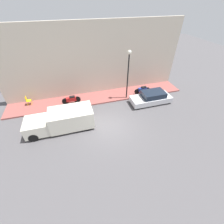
{
  "coord_description": "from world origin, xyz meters",
  "views": [
    {
      "loc": [
        -8.77,
        2.46,
        8.89
      ],
      "look_at": [
        1.23,
        -0.43,
        0.6
      ],
      "focal_mm": 24.0,
      "sensor_mm": 36.0,
      "label": 1
    }
  ],
  "objects": [
    {
      "name": "parked_car",
      "position": [
        2.38,
        -4.92,
        0.59
      ],
      "size": [
        1.66,
        4.1,
        1.24
      ],
      "color": "silver",
      "rests_on": "ground_plane"
    },
    {
      "name": "ground_plane",
      "position": [
        0.0,
        0.0,
        0.0
      ],
      "size": [
        60.0,
        60.0,
        0.0
      ],
      "primitive_type": "plane",
      "color": "#514F51"
    },
    {
      "name": "delivery_van",
      "position": [
        1.03,
        3.89,
        0.88
      ],
      "size": [
        1.93,
        5.3,
        1.7
      ],
      "color": "silver",
      "rests_on": "ground_plane"
    },
    {
      "name": "sidewalk",
      "position": [
        4.71,
        0.0,
        0.07
      ],
      "size": [
        2.37,
        18.38,
        0.14
      ],
      "color": "#934C47",
      "rests_on": "ground_plane"
    },
    {
      "name": "motorcycle_blue",
      "position": [
        4.15,
        -4.76,
        0.56
      ],
      "size": [
        0.3,
        1.83,
        0.77
      ],
      "color": "navy",
      "rests_on": "sidewalk"
    },
    {
      "name": "motorcycle_red",
      "position": [
        4.31,
        2.91,
        0.58
      ],
      "size": [
        0.3,
        1.82,
        0.79
      ],
      "color": "#B21E1E",
      "rests_on": "sidewalk"
    },
    {
      "name": "streetlamp",
      "position": [
        3.81,
        -2.77,
        3.49
      ],
      "size": [
        0.37,
        0.37,
        4.87
      ],
      "color": "black",
      "rests_on": "sidewalk"
    },
    {
      "name": "building_facade",
      "position": [
        6.04,
        0.0,
        3.59
      ],
      "size": [
        0.3,
        18.38,
        7.17
      ],
      "color": "beige",
      "rests_on": "ground_plane"
    },
    {
      "name": "cafe_chair",
      "position": [
        5.26,
        7.03,
        0.66
      ],
      "size": [
        0.4,
        0.4,
        0.91
      ],
      "color": "yellow",
      "rests_on": "sidewalk"
    }
  ]
}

